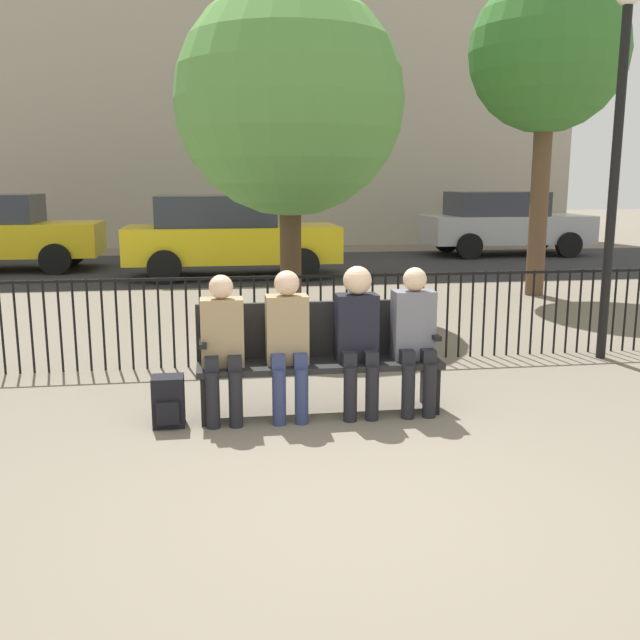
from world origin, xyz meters
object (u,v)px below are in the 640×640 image
seated_person_0 (223,341)px  lamp_post (619,117)px  parked_car_2 (503,222)px  park_bench (319,353)px  seated_person_1 (288,337)px  backpack (168,402)px  seated_person_3 (414,333)px  parked_car_0 (228,235)px  seated_person_2 (358,331)px  tree_0 (548,55)px  tree_1 (289,101)px

seated_person_0 → lamp_post: 4.79m
seated_person_0 → lamp_post: (4.14, 1.48, 1.90)m
parked_car_2 → park_bench: bearing=-119.0°
seated_person_1 → backpack: (-0.96, -0.07, -0.48)m
park_bench → seated_person_3: (0.79, -0.13, 0.18)m
parked_car_0 → parked_car_2: bearing=24.3°
seated_person_0 → lamp_post: bearing=19.7°
seated_person_1 → park_bench: bearing=25.6°
park_bench → seated_person_2: 0.39m
tree_0 → tree_1: (-4.28, -1.16, -0.90)m
seated_person_3 → tree_1: size_ratio=0.27×
seated_person_1 → tree_1: 5.13m
tree_0 → parked_car_0: (-5.08, 3.07, -3.04)m
seated_person_3 → backpack: (-2.02, -0.07, -0.48)m
tree_0 → parked_car_2: 7.27m
tree_1 → seated_person_2: bearing=-89.3°
seated_person_3 → tree_0: (3.75, 5.71, 3.21)m
seated_person_1 → seated_person_2: seated_person_2 is taller
seated_person_0 → seated_person_1: 0.52m
seated_person_1 → tree_1: bearing=83.5°
backpack → lamp_post: lamp_post is taller
backpack → parked_car_0: 8.91m
seated_person_2 → backpack: (-1.54, -0.07, -0.51)m
seated_person_1 → lamp_post: size_ratio=0.31×
seated_person_0 → parked_car_0: bearing=88.4°
backpack → parked_car_2: parked_car_2 is taller
tree_0 → tree_1: tree_0 is taller
parked_car_2 → tree_1: bearing=-130.3°
lamp_post → seated_person_0: bearing=-160.3°
tree_0 → park_bench: bearing=-129.1°
seated_person_3 → backpack: 2.08m
tree_0 → parked_car_0: tree_0 is taller
parked_car_0 → parked_car_2: 7.81m
lamp_post → seated_person_1: bearing=-157.8°
park_bench → seated_person_3: 0.82m
tree_0 → parked_car_0: size_ratio=1.23×
tree_1 → seated_person_1: bearing=-96.5°
park_bench → tree_1: 5.08m
park_bench → backpack: size_ratio=4.99×
park_bench → tree_0: 7.95m
park_bench → seated_person_1: 0.35m
seated_person_1 → tree_0: (4.80, 5.71, 3.21)m
backpack → parked_car_2: (7.80, 12.07, 0.64)m
park_bench → seated_person_1: bearing=-154.4°
seated_person_2 → parked_car_2: size_ratio=0.30×
backpack → seated_person_3: bearing=2.1°
seated_person_3 → parked_car_0: parked_car_0 is taller
seated_person_0 → tree_1: tree_1 is taller
tree_1 → parked_car_2: 10.00m
parked_car_2 → seated_person_3: bearing=-115.7°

